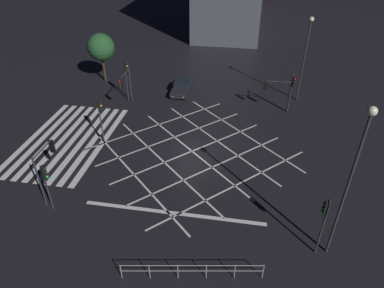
{
  "coord_description": "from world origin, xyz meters",
  "views": [
    {
      "loc": [
        22.73,
        3.87,
        16.05
      ],
      "look_at": [
        0.0,
        0.0,
        0.71
      ],
      "focal_mm": 32.0,
      "sensor_mm": 36.0,
      "label": 1
    }
  ],
  "objects": [
    {
      "name": "traffic_light_sw_main",
      "position": [
        -6.54,
        -7.74,
        2.69
      ],
      "size": [
        2.91,
        0.36,
        3.63
      ],
      "color": "#2D2D30",
      "rests_on": "ground_plane"
    },
    {
      "name": "traffic_light_se_main",
      "position": [
        6.52,
        -8.56,
        2.84
      ],
      "size": [
        2.45,
        0.36,
        3.86
      ],
      "rotation": [
        0.0,
        0.0,
        3.14
      ],
      "color": "#2D2D30",
      "rests_on": "ground_plane"
    },
    {
      "name": "ground_plane",
      "position": [
        0.0,
        0.0,
        0.0
      ],
      "size": [
        200.0,
        200.0,
        0.0
      ],
      "primitive_type": "plane",
      "color": "black"
    },
    {
      "name": "street_lamp_east",
      "position": [
        -11.23,
        9.27,
        5.62
      ],
      "size": [
        0.46,
        0.46,
        8.42
      ],
      "color": "#2D2D30",
      "rests_on": "ground_plane"
    },
    {
      "name": "traffic_light_se_cross",
      "position": [
        8.06,
        -7.83,
        2.52
      ],
      "size": [
        0.36,
        0.39,
        3.52
      ],
      "rotation": [
        0.0,
        0.0,
        1.57
      ],
      "color": "#2D2D30",
      "rests_on": "ground_plane"
    },
    {
      "name": "waiting_car",
      "position": [
        -11.15,
        -2.99,
        0.6
      ],
      "size": [
        4.53,
        1.79,
        1.26
      ],
      "color": "black",
      "rests_on": "ground_plane"
    },
    {
      "name": "street_lamp_west",
      "position": [
        8.66,
        9.31,
        6.06
      ],
      "size": [
        0.45,
        0.45,
        9.35
      ],
      "color": "#2D2D30",
      "rests_on": "ground_plane"
    },
    {
      "name": "traffic_light_sw_cross",
      "position": [
        -8.1,
        -8.04,
        3.04
      ],
      "size": [
        0.36,
        0.39,
        4.26
      ],
      "rotation": [
        0.0,
        0.0,
        1.57
      ],
      "color": "#2D2D30",
      "rests_on": "ground_plane"
    },
    {
      "name": "traffic_light_ne_cross",
      "position": [
        8.82,
        8.58,
        2.83
      ],
      "size": [
        0.36,
        0.39,
        3.96
      ],
      "rotation": [
        0.0,
        0.0,
        -1.57
      ],
      "color": "#2D2D30",
      "rests_on": "ground_plane"
    },
    {
      "name": "street_tree_near",
      "position": [
        -12.61,
        -12.44,
        3.97
      ],
      "size": [
        3.01,
        3.01,
        5.49
      ],
      "color": "#38281C",
      "rests_on": "ground_plane"
    },
    {
      "name": "traffic_light_median_south",
      "position": [
        -0.26,
        -7.62,
        2.8
      ],
      "size": [
        0.36,
        0.39,
        3.91
      ],
      "rotation": [
        0.0,
        0.0,
        1.57
      ],
      "color": "#2D2D30",
      "rests_on": "ground_plane"
    },
    {
      "name": "pedestrian_railing",
      "position": [
        11.66,
        1.98,
        0.67
      ],
      "size": [
        1.3,
        7.41,
        1.05
      ],
      "rotation": [
        0.0,
        0.0,
        1.74
      ],
      "color": "#9EA0A5",
      "rests_on": "ground_plane"
    },
    {
      "name": "traffic_light_nw_cross",
      "position": [
        -8.27,
        6.66,
        2.4
      ],
      "size": [
        0.36,
        2.64,
        3.26
      ],
      "rotation": [
        0.0,
        0.0,
        -1.57
      ],
      "color": "#2D2D30",
      "rests_on": "ground_plane"
    },
    {
      "name": "road_markings",
      "position": [
        0.36,
        -7.25,
        0.0
      ],
      "size": [
        17.95,
        23.27,
        0.01
      ],
      "color": "silver",
      "rests_on": "ground_plane"
    },
    {
      "name": "traffic_light_nw_main",
      "position": [
        -7.53,
        8.1,
        3.17
      ],
      "size": [
        1.86,
        0.36,
        4.38
      ],
      "color": "#2D2D30",
      "rests_on": "ground_plane"
    }
  ]
}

